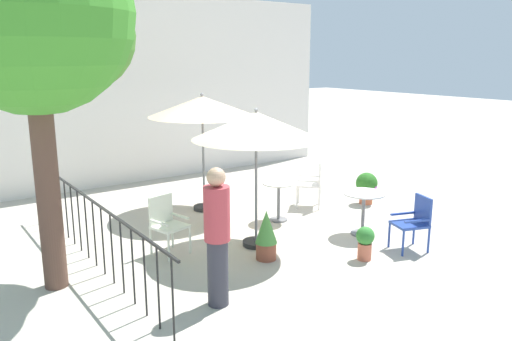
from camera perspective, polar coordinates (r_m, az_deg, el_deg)
ground_plane at (r=9.21m, az=0.57°, el=-6.36°), size 60.00×60.00×0.00m
villa_facade at (r=12.74m, az=-11.93°, el=9.04°), size 10.12×0.30×4.49m
terrace_railing at (r=7.69m, az=-17.94°, el=-5.55°), size 0.03×5.44×1.01m
shade_tree at (r=6.87m, az=-23.82°, el=16.03°), size 2.59×2.47×4.77m
patio_umbrella_0 at (r=7.84m, az=0.01°, el=4.97°), size 2.02×2.02×2.25m
patio_umbrella_1 at (r=9.84m, az=-6.12°, el=7.13°), size 2.09×2.09×2.34m
cafe_table_0 at (r=8.85m, az=12.08°, el=-3.89°), size 0.72×0.72×0.75m
cafe_table_1 at (r=9.41m, az=2.58°, el=-2.73°), size 0.61×0.61×0.74m
patio_chair_0 at (r=7.97m, az=-10.13°, el=-5.62°), size 0.57×0.56×0.92m
patio_chair_1 at (r=8.38m, az=17.52°, el=-5.34°), size 0.61×0.57×0.88m
patio_chair_2 at (r=10.30m, az=6.52°, el=-1.13°), size 0.68×0.68×0.96m
potted_plant_0 at (r=7.66m, az=1.17°, el=-7.22°), size 0.34×0.34×0.78m
potted_plant_1 at (r=10.74m, az=12.43°, el=-1.69°), size 0.45×0.45×0.67m
potted_plant_2 at (r=7.85m, az=12.25°, el=-7.82°), size 0.28×0.28×0.52m
potted_plant_3 at (r=9.22m, az=-4.42°, el=-4.77°), size 0.26×0.26×0.45m
standing_person at (r=6.15m, az=-4.42°, el=-7.33°), size 0.40×0.40×1.75m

